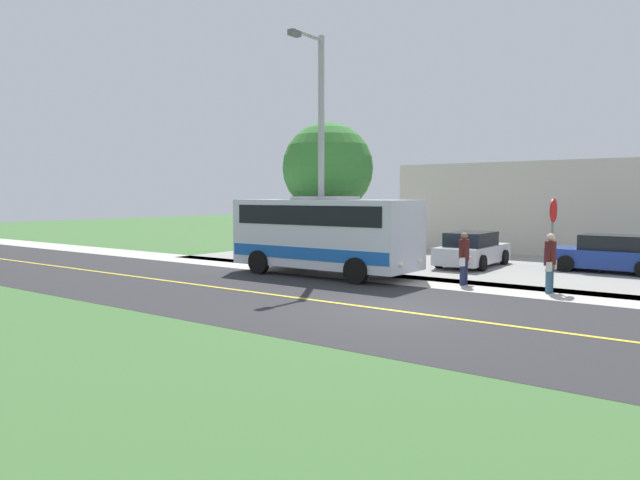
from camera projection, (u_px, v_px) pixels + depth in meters
ground_plane at (388, 310)px, 15.33m from camera, size 120.00×120.00×0.00m
road_surface at (388, 310)px, 15.33m from camera, size 8.00×100.00×0.01m
sidewalk at (467, 286)px, 19.50m from camera, size 2.40×100.00×0.01m
parking_lot_surface at (611, 270)px, 23.48m from camera, size 14.00×36.00×0.01m
road_centre_line at (388, 310)px, 15.33m from camera, size 0.16×100.00×0.00m
shuttle_bus_front at (325, 232)px, 22.02m from camera, size 2.73×7.21×2.93m
pedestrian_with_bags at (550, 261)px, 17.94m from camera, size 0.72×0.34×1.82m
pedestrian_waiting at (464, 257)px, 19.58m from camera, size 0.72×0.34×1.75m
stop_sign at (553, 227)px, 18.63m from camera, size 0.76×0.07×2.88m
street_light_pole at (319, 145)px, 22.36m from camera, size 1.97×0.24×8.95m
parked_car_near at (472, 250)px, 24.79m from camera, size 4.44×2.10×1.45m
parked_car_far at (611, 255)px, 22.84m from camera, size 2.08×4.43×1.45m
tree_curbside at (328, 168)px, 25.27m from camera, size 3.88×3.88×6.08m
commercial_building at (625, 208)px, 31.15m from camera, size 10.00×21.37×4.67m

